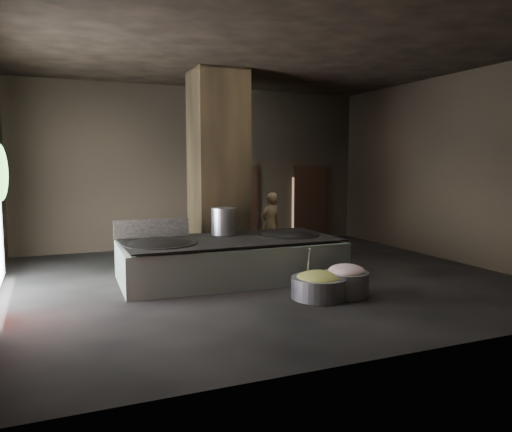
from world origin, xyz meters
name	(u,v)px	position (x,y,z in m)	size (l,w,h in m)	color
floor	(262,280)	(0.00, 0.00, -0.05)	(10.00, 9.00, 0.10)	black
ceiling	(262,52)	(0.00, 0.00, 4.55)	(10.00, 9.00, 0.10)	black
back_wall	(199,167)	(0.00, 4.55, 2.25)	(10.00, 0.10, 4.50)	black
front_wall	(414,173)	(0.00, -4.55, 2.25)	(10.00, 0.10, 4.50)	black
right_wall	(453,168)	(5.05, 0.00, 2.25)	(0.10, 9.00, 4.50)	black
pillar	(218,168)	(-0.30, 1.90, 2.25)	(1.20, 1.20, 4.50)	black
hearth_platform	(230,260)	(-0.62, 0.21, 0.38)	(4.42, 2.11, 0.77)	silver
platform_cap	(230,239)	(-0.62, 0.21, 0.82)	(4.32, 2.07, 0.03)	black
wok_left	(160,248)	(-2.07, 0.16, 0.75)	(1.39, 1.39, 0.38)	black
wok_left_rim	(160,244)	(-2.07, 0.16, 0.82)	(1.42, 1.42, 0.05)	black
wok_right	(288,238)	(0.73, 0.26, 0.75)	(1.30, 1.30, 0.36)	black
wok_right_rim	(288,235)	(0.73, 0.26, 0.82)	(1.33, 1.33, 0.05)	black
stock_pot	(224,221)	(-0.57, 0.76, 1.13)	(0.54, 0.54, 0.58)	#A3A4AA
splash_guard	(152,228)	(-2.07, 0.96, 1.03)	(1.54, 0.06, 0.38)	black
cook	(271,224)	(1.23, 2.27, 0.81)	(0.59, 0.38, 1.62)	#9E7F50
veg_basin	(320,287)	(0.33, -1.80, 0.19)	(1.01, 1.01, 0.37)	slate
veg_fill	(320,278)	(0.33, -1.80, 0.35)	(0.83, 0.83, 0.25)	#749749
ladle	(308,266)	(0.18, -1.65, 0.55)	(0.03, 0.03, 0.80)	#A3A4AA
meat_basin	(346,284)	(0.84, -1.87, 0.22)	(0.80, 0.80, 0.44)	slate
meat_fill	(347,271)	(0.84, -1.87, 0.45)	(0.66, 0.66, 0.25)	tan
doorway_near	(239,206)	(1.20, 4.45, 1.10)	(1.18, 0.08, 2.38)	black
doorway_near_glow	(232,208)	(0.93, 4.35, 1.05)	(0.89, 0.04, 2.11)	#8C6647
doorway_far	(310,204)	(3.60, 4.45, 1.10)	(1.18, 0.08, 2.38)	black
doorway_far_glow	(303,205)	(3.33, 4.45, 1.05)	(0.74, 0.04, 1.76)	#8C6647
tree_silhouette	(0,172)	(-4.85, 1.30, 2.20)	(0.28, 1.10, 1.10)	#194714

